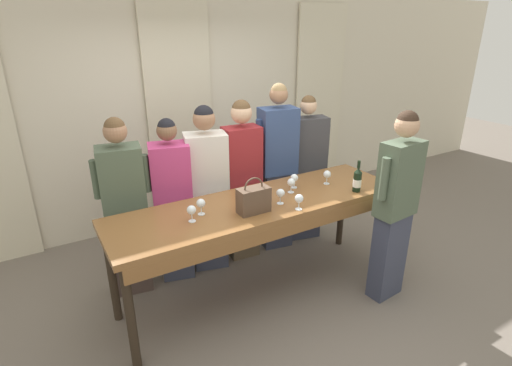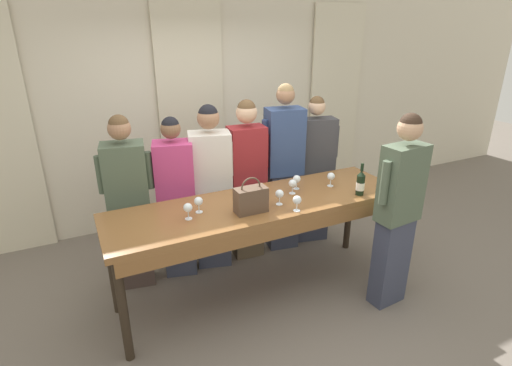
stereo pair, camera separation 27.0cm
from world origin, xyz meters
name	(u,v)px [view 2 (the right image)]	position (x,y,z in m)	size (l,w,h in m)	color
ground_plane	(259,291)	(0.00, 0.00, 0.00)	(18.00, 18.00, 0.00)	#70665B
wall_back	(191,111)	(0.00, 1.96, 1.40)	(12.00, 0.06, 2.80)	beige
curtain_panel_center	(192,117)	(0.00, 1.90, 1.34)	(0.83, 0.03, 2.69)	beige
curtain_panel_right	(334,103)	(2.16, 1.90, 1.34)	(0.83, 0.03, 2.69)	beige
tasting_bar	(261,212)	(0.00, -0.02, 0.87)	(2.70, 0.77, 0.96)	brown
wine_bottle	(360,183)	(0.90, -0.26, 1.07)	(0.08, 0.08, 0.30)	black
handbag	(251,199)	(-0.16, -0.15, 1.07)	(0.27, 0.14, 0.31)	brown
wine_glass_front_left	(188,208)	(-0.67, -0.05, 1.06)	(0.07, 0.07, 0.14)	white
wine_glass_front_mid	(331,177)	(0.78, 0.03, 1.06)	(0.07, 0.07, 0.14)	white
wine_glass_front_right	(293,184)	(0.35, 0.03, 1.06)	(0.07, 0.07, 0.14)	white
wine_glass_center_left	(279,194)	(0.13, -0.13, 1.06)	(0.07, 0.07, 0.14)	white
wine_glass_center_mid	(297,179)	(0.44, 0.11, 1.06)	(0.07, 0.07, 0.14)	white
wine_glass_center_right	(297,200)	(0.20, -0.30, 1.06)	(0.07, 0.07, 0.14)	white
wine_glass_back_left	(199,202)	(-0.55, 0.03, 1.06)	(0.07, 0.07, 0.14)	white
pen	(259,194)	(0.07, 0.15, 0.96)	(0.01, 0.15, 0.01)	black
guest_olive_jacket	(129,203)	(-1.02, 0.68, 0.87)	(0.49, 0.33, 1.70)	#473833
guest_pink_top	(176,198)	(-0.58, 0.68, 0.83)	(0.48, 0.35, 1.64)	#383D51
guest_cream_sweater	(211,188)	(-0.21, 0.68, 0.88)	(0.52, 0.37, 1.72)	#383D51
guest_striped_shirt	(247,179)	(0.19, 0.68, 0.91)	(0.49, 0.26, 1.74)	brown
guest_navy_coat	(284,168)	(0.63, 0.68, 0.95)	(0.51, 0.31, 1.87)	#383D51
guest_beige_cap	(313,170)	(1.02, 0.68, 0.87)	(0.56, 0.31, 1.71)	#383D51
host_pouring	(398,211)	(1.01, -0.63, 0.93)	(0.50, 0.24, 1.78)	#383D51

